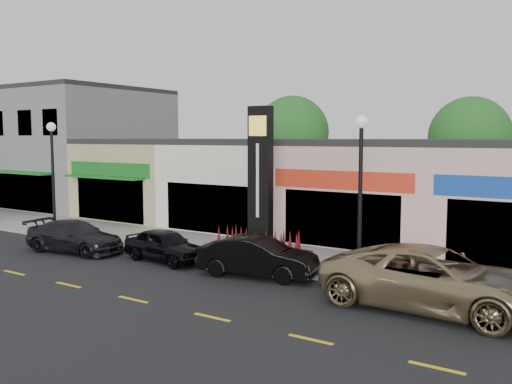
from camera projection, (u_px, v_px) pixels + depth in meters
ground at (134, 267)px, 20.50m from camera, size 120.00×120.00×0.00m
sidewalk at (205, 246)px, 24.13m from camera, size 52.00×4.30×0.15m
curb at (172, 255)px, 22.25m from camera, size 52.00×0.20×0.15m
building_grey_2story at (70, 148)px, 39.38m from camera, size 12.00×10.95×8.30m
shop_beige at (169, 177)px, 34.42m from camera, size 7.00×10.85×4.80m
shop_cream at (262, 182)px, 30.66m from camera, size 7.00×10.01×4.80m
shop_pink_w at (381, 188)px, 26.89m from camera, size 7.00×10.01×4.80m
tree_rear_west at (292, 133)px, 38.44m from camera, size 5.20×5.20×7.83m
tree_rear_mid at (470, 137)px, 32.01m from camera, size 4.80×4.80×7.29m
lamp_west_near at (53, 166)px, 26.55m from camera, size 0.44×0.44×5.47m
lamp_east_near at (360, 180)px, 17.93m from camera, size 0.44×0.44×5.47m
pylon_sign at (260, 201)px, 22.16m from camera, size 4.20×1.30×6.00m
car_dark_sedan at (75, 237)px, 23.14m from camera, size 2.35×4.74×1.32m
car_black_sedan at (165, 245)px, 21.35m from camera, size 1.98×3.95×1.29m
car_black_conv at (258, 257)px, 19.02m from camera, size 2.19×4.46×1.41m
car_gold_suv at (434, 279)px, 15.37m from camera, size 3.15×6.45×1.76m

